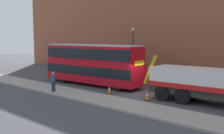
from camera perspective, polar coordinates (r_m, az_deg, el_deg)
name	(u,v)px	position (r m, az deg, el deg)	size (l,w,h in m)	color
ground_plane	(146,94)	(22.90, 7.18, -5.74)	(120.00, 120.00, 0.00)	#424247
near_kerb	(113,102)	(19.64, 0.19, -7.52)	(60.00, 2.80, 0.15)	gray
building_facade	(194,6)	(30.35, 17.16, 12.31)	(60.00, 1.50, 16.00)	#935138
recovery_tow_truck	(219,81)	(20.05, 21.93, -2.78)	(10.21, 3.21, 3.67)	#2D2D2D
double_decker_bus	(93,63)	(26.84, -4.17, 0.90)	(11.16, 3.25, 4.06)	#B70C19
pedestrian_onlooker	(53,82)	(23.48, -12.44, -3.10)	(0.45, 0.47, 1.71)	#232333
traffic_cone_near_bus	(109,90)	(22.81, -0.58, -4.87)	(0.36, 0.36, 0.72)	orange
traffic_cone_midway	(147,96)	(20.65, 7.53, -6.12)	(0.36, 0.36, 0.72)	orange
street_lamp	(133,48)	(31.64, 4.46, 3.99)	(0.36, 0.36, 5.83)	#38383D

